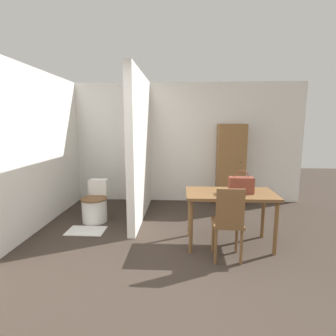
% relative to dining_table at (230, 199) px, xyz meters
% --- Properties ---
extents(ground_plane, '(16.00, 16.00, 0.00)m').
position_rel_dining_table_xyz_m(ground_plane, '(-0.78, -1.44, -0.65)').
color(ground_plane, '#382D26').
extents(wall_back, '(5.25, 0.12, 2.50)m').
position_rel_dining_table_xyz_m(wall_back, '(-0.78, 2.16, 0.60)').
color(wall_back, white).
rests_on(wall_back, ground_plane).
extents(wall_left, '(0.12, 4.54, 2.50)m').
position_rel_dining_table_xyz_m(wall_left, '(-2.96, 0.33, 0.60)').
color(wall_left, white).
rests_on(wall_left, ground_plane).
extents(partition_wall, '(0.12, 1.98, 2.50)m').
position_rel_dining_table_xyz_m(partition_wall, '(-1.39, 1.10, 0.60)').
color(partition_wall, white).
rests_on(partition_wall, ground_plane).
extents(dining_table, '(1.19, 0.65, 0.74)m').
position_rel_dining_table_xyz_m(dining_table, '(0.00, 0.00, 0.00)').
color(dining_table, brown).
rests_on(dining_table, ground_plane).
extents(wooden_chair, '(0.37, 0.37, 0.93)m').
position_rel_dining_table_xyz_m(wooden_chair, '(-0.10, -0.44, -0.15)').
color(wooden_chair, brown).
rests_on(wooden_chair, ground_plane).
extents(toilet, '(0.44, 0.59, 0.68)m').
position_rel_dining_table_xyz_m(toilet, '(-2.14, 0.82, -0.39)').
color(toilet, white).
rests_on(toilet, ground_plane).
extents(handbag, '(0.32, 0.15, 0.31)m').
position_rel_dining_table_xyz_m(handbag, '(0.13, -0.02, 0.20)').
color(handbag, brown).
rests_on(handbag, dining_table).
extents(wooden_cabinet, '(0.55, 0.41, 1.66)m').
position_rel_dining_table_xyz_m(wooden_cabinet, '(0.34, 1.88, 0.17)').
color(wooden_cabinet, brown).
rests_on(wooden_cabinet, ground_plane).
extents(bath_mat, '(0.58, 0.38, 0.01)m').
position_rel_dining_table_xyz_m(bath_mat, '(-2.14, 0.34, -0.65)').
color(bath_mat, silver).
rests_on(bath_mat, ground_plane).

